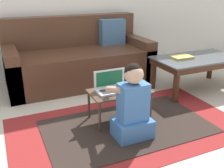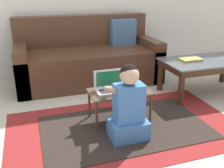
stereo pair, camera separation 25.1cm
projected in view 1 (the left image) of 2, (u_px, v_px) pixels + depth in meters
ground_plane at (108, 121)px, 2.60m from camera, size 16.00×16.00×0.00m
area_rug at (127, 126)px, 2.48m from camera, size 2.15×1.25×0.01m
couch at (79, 60)px, 3.56m from camera, size 1.88×0.87×0.86m
coffee_table at (197, 62)px, 3.27m from camera, size 1.07×0.58×0.42m
laptop_desk at (120, 94)px, 2.53m from camera, size 0.58×0.34×0.31m
laptop at (112, 87)px, 2.50m from camera, size 0.32×0.18×0.19m
computer_mouse at (134, 88)px, 2.54m from camera, size 0.07×0.10×0.04m
person_seated at (133, 106)px, 2.23m from camera, size 0.33×0.39×0.67m
book_on_table at (182, 57)px, 3.20m from camera, size 0.25×0.17×0.03m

